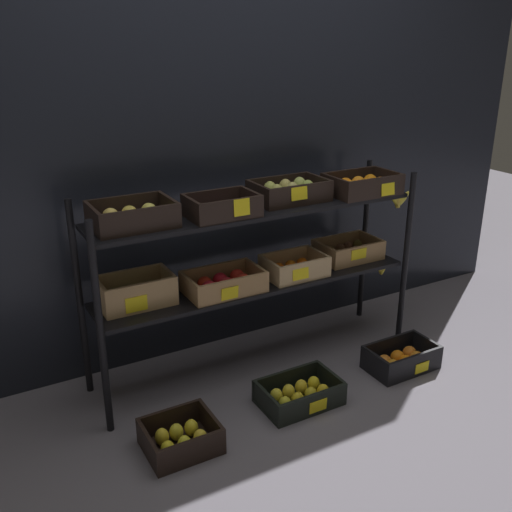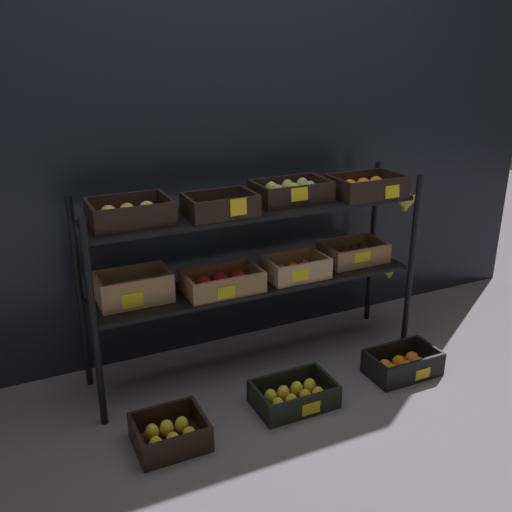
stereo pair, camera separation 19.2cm
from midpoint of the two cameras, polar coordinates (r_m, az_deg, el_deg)
name	(u,v)px [view 1 (the left image)]	position (r m, az deg, el deg)	size (l,w,h in m)	color
ground_plane	(256,362)	(3.16, -1.76, -10.41)	(10.00, 10.00, 0.00)	slate
storefront_wall	(221,153)	(3.10, -5.27, 10.02)	(4.08, 0.12, 2.13)	black
display_rack	(258,243)	(2.87, -1.74, 1.31)	(1.82, 0.38, 0.98)	black
crate_ground_lemon	(181,438)	(2.60, -9.60, -17.26)	(0.30, 0.26, 0.12)	black
crate_ground_left_lemon	(300,394)	(2.83, 2.32, -13.44)	(0.38, 0.25, 0.11)	black
crate_ground_orange	(401,359)	(3.16, 12.35, -9.91)	(0.37, 0.22, 0.13)	black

